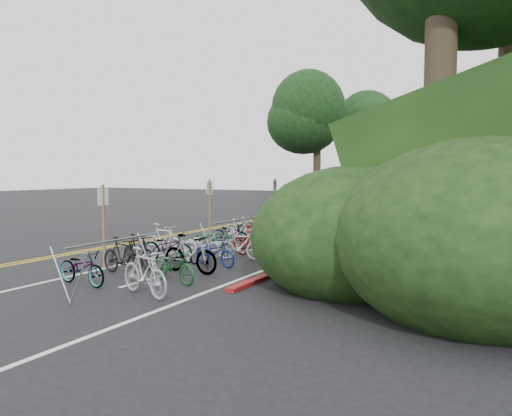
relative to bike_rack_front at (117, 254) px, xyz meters
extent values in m
plane|color=black|center=(-3.32, 3.10, -0.88)|extent=(120.00, 120.00, 0.00)
cube|color=gold|center=(-5.47, 13.10, -0.88)|extent=(0.12, 80.00, 0.01)
cube|color=gold|center=(-5.17, 13.10, -0.88)|extent=(0.12, 80.00, 0.01)
cube|color=silver|center=(-2.32, 13.10, -0.88)|extent=(0.12, 80.00, 0.01)
cube|color=silver|center=(1.88, 13.10, -0.88)|extent=(0.12, 80.00, 0.01)
cube|color=silver|center=(-0.22, 1.10, -0.88)|extent=(0.10, 1.60, 0.01)
cube|color=silver|center=(-0.22, 7.10, -0.88)|extent=(0.10, 1.60, 0.01)
cube|color=silver|center=(-0.22, 13.10, -0.88)|extent=(0.10, 1.60, 0.01)
cube|color=silver|center=(-0.22, 19.10, -0.88)|extent=(0.10, 1.60, 0.01)
cube|color=silver|center=(-0.22, 25.10, -0.88)|extent=(0.10, 1.60, 0.01)
cube|color=silver|center=(-0.22, 31.10, -0.88)|extent=(0.10, 1.60, 0.01)
cube|color=silver|center=(-0.22, 37.10, -0.88)|extent=(0.10, 1.60, 0.01)
cube|color=maroon|center=(2.38, 15.10, -0.83)|extent=(0.25, 28.00, 0.10)
cube|color=#382819|center=(3.08, 25.10, -0.80)|extent=(1.40, 44.00, 0.16)
ellipsoid|color=#284C19|center=(3.88, 6.10, 0.16)|extent=(2.00, 2.80, 1.60)
ellipsoid|color=#284C19|center=(4.68, 11.10, 0.67)|extent=(2.60, 3.64, 2.08)
ellipsoid|color=#284C19|center=(5.88, 17.10, 1.11)|extent=(2.20, 3.08, 1.76)
ellipsoid|color=#284C19|center=(4.48, 23.10, 0.68)|extent=(3.00, 4.20, 2.40)
ellipsoid|color=#284C19|center=(5.18, 29.10, 0.84)|extent=(2.40, 3.36, 1.92)
ellipsoid|color=#284C19|center=(6.48, 33.10, 1.53)|extent=(2.80, 3.92, 2.24)
ellipsoid|color=#284C19|center=(3.68, 9.10, 0.02)|extent=(1.80, 2.52, 1.44)
ellipsoid|color=#284C19|center=(6.68, 21.10, 1.72)|extent=(3.20, 4.48, 2.56)
ellipsoid|color=black|center=(4.68, 3.60, 0.33)|extent=(5.28, 6.16, 3.52)
ellipsoid|color=black|center=(7.68, 2.60, 0.55)|extent=(6.24, 7.28, 4.16)
cylinder|color=#2D2319|center=(6.18, 6.10, 3.66)|extent=(0.86, 0.86, 6.69)
cylinder|color=#2D2319|center=(7.68, 15.10, 5.47)|extent=(0.91, 0.91, 7.72)
cylinder|color=#2D2319|center=(-12.32, 45.10, 2.46)|extent=(0.86, 0.86, 6.69)
ellipsoid|color=black|center=(-12.32, 45.10, 8.55)|extent=(9.15, 9.15, 8.69)
cylinder|color=#2D2319|center=(-9.32, 53.10, 2.20)|extent=(0.83, 0.83, 6.17)
ellipsoid|color=black|center=(-9.32, 53.10, 7.69)|extent=(8.00, 8.00, 7.60)
cylinder|color=gray|center=(0.00, 0.00, 0.32)|extent=(0.05, 2.95, 0.05)
cylinder|color=gray|center=(-0.28, -1.37, -0.28)|extent=(0.61, 0.04, 1.19)
cylinder|color=gray|center=(0.28, -1.37, -0.28)|extent=(0.61, 0.04, 1.19)
cylinder|color=gray|center=(-0.28, 1.37, -0.28)|extent=(0.61, 0.04, 1.19)
cylinder|color=gray|center=(0.28, 1.37, -0.28)|extent=(0.61, 0.04, 1.19)
cylinder|color=gray|center=(-0.32, 6.10, 0.27)|extent=(0.05, 3.00, 0.05)
cylinder|color=gray|center=(-0.60, 4.70, -0.31)|extent=(0.58, 0.04, 1.13)
cylinder|color=gray|center=(-0.04, 4.70, -0.31)|extent=(0.58, 0.04, 1.13)
cylinder|color=gray|center=(-0.60, 7.50, -0.31)|extent=(0.58, 0.04, 1.13)
cylinder|color=gray|center=(-0.04, 7.50, -0.31)|extent=(0.58, 0.04, 1.13)
cylinder|color=gray|center=(-0.32, 11.10, 0.27)|extent=(0.05, 3.00, 0.05)
cylinder|color=gray|center=(-0.60, 9.70, -0.31)|extent=(0.58, 0.04, 1.13)
cylinder|color=gray|center=(-0.04, 9.70, -0.31)|extent=(0.58, 0.04, 1.13)
cylinder|color=gray|center=(-0.60, 12.50, -0.31)|extent=(0.58, 0.04, 1.13)
cylinder|color=gray|center=(-0.04, 12.50, -0.31)|extent=(0.58, 0.04, 1.13)
cylinder|color=gray|center=(-0.32, 16.10, 0.27)|extent=(0.05, 3.00, 0.05)
cylinder|color=gray|center=(-0.60, 14.70, -0.31)|extent=(0.58, 0.04, 1.13)
cylinder|color=gray|center=(-0.04, 14.70, -0.31)|extent=(0.58, 0.04, 1.13)
cylinder|color=gray|center=(-0.60, 17.50, -0.31)|extent=(0.58, 0.04, 1.13)
cylinder|color=gray|center=(-0.04, 17.50, -0.31)|extent=(0.58, 0.04, 1.13)
cylinder|color=gray|center=(-0.32, 21.10, 0.27)|extent=(0.05, 3.00, 0.05)
cylinder|color=gray|center=(-0.60, 19.70, -0.31)|extent=(0.58, 0.04, 1.13)
cylinder|color=gray|center=(-0.04, 19.70, -0.31)|extent=(0.58, 0.04, 1.13)
cylinder|color=gray|center=(-0.60, 22.50, -0.31)|extent=(0.58, 0.04, 1.13)
cylinder|color=gray|center=(-0.04, 22.50, -0.31)|extent=(0.58, 0.04, 1.13)
cylinder|color=gray|center=(-0.32, 26.10, 0.27)|extent=(0.05, 3.00, 0.05)
cylinder|color=gray|center=(-0.60, 24.70, -0.31)|extent=(0.58, 0.04, 1.13)
cylinder|color=gray|center=(-0.04, 24.70, -0.31)|extent=(0.58, 0.04, 1.13)
cylinder|color=gray|center=(-0.60, 27.50, -0.31)|extent=(0.58, 0.04, 1.13)
cylinder|color=gray|center=(-0.04, 27.50, -0.31)|extent=(0.58, 0.04, 1.13)
cylinder|color=brown|center=(-2.37, 1.98, 0.33)|extent=(0.08, 0.08, 2.43)
cube|color=silver|center=(-2.37, 1.98, 1.19)|extent=(0.02, 0.40, 0.50)
cylinder|color=brown|center=(-2.72, 8.10, 0.37)|extent=(0.08, 0.08, 2.50)
cube|color=silver|center=(-2.72, 8.10, 1.27)|extent=(0.02, 0.40, 0.50)
cylinder|color=brown|center=(-2.72, 14.10, 0.37)|extent=(0.08, 0.08, 2.50)
cube|color=silver|center=(-2.72, 14.10, 1.27)|extent=(0.02, 0.40, 0.50)
cylinder|color=brown|center=(-2.72, 20.10, 0.37)|extent=(0.08, 0.08, 2.50)
cube|color=silver|center=(-2.72, 20.10, 1.27)|extent=(0.02, 0.40, 0.50)
cylinder|color=brown|center=(-2.72, 26.10, 0.37)|extent=(0.08, 0.08, 2.50)
cube|color=silver|center=(-2.72, 26.10, 1.27)|extent=(0.02, 0.40, 0.50)
imported|color=beige|center=(-2.09, 4.32, -0.34)|extent=(0.81, 1.88, 1.09)
imported|color=slate|center=(-1.24, 0.10, -0.45)|extent=(0.75, 1.71, 0.87)
imported|color=#9E9EA3|center=(0.86, -0.05, -0.34)|extent=(1.06, 1.87, 1.08)
imported|color=black|center=(-1.24, 1.51, -0.37)|extent=(0.79, 1.76, 1.02)
imported|color=#144C1E|center=(0.57, 1.38, -0.47)|extent=(0.90, 1.68, 0.84)
imported|color=black|center=(-1.50, 2.43, -0.39)|extent=(0.97, 1.71, 0.99)
imported|color=slate|center=(0.25, 2.55, -0.35)|extent=(0.56, 1.79, 1.07)
imported|color=slate|center=(-1.42, 3.70, -0.42)|extent=(0.80, 1.82, 0.93)
imported|color=navy|center=(0.29, 3.77, -0.46)|extent=(0.94, 1.70, 0.85)
imported|color=beige|center=(-0.95, 4.94, -0.46)|extent=(0.79, 1.67, 0.84)
imported|color=#9E9EA3|center=(0.45, 5.01, -0.42)|extent=(0.91, 1.61, 0.93)
imported|color=#144C1E|center=(-1.20, 6.09, -0.41)|extent=(0.64, 1.80, 0.94)
imported|color=maroon|center=(0.49, 5.94, -0.38)|extent=(0.56, 1.71, 1.01)
imported|color=slate|center=(-1.22, 7.23, -0.41)|extent=(1.06, 1.92, 0.96)
imported|color=slate|center=(0.48, 7.16, -0.46)|extent=(0.65, 1.64, 0.85)
imported|color=beige|center=(-1.56, 8.42, -0.42)|extent=(0.78, 1.60, 0.93)
imported|color=slate|center=(0.78, 8.34, -0.44)|extent=(0.85, 1.75, 0.88)
imported|color=black|center=(-1.40, 9.67, -0.39)|extent=(0.75, 1.91, 0.99)
imported|color=#9E9EA3|center=(0.38, 9.44, -0.38)|extent=(0.50, 1.67, 1.00)
camera|label=1|loc=(8.21, -8.61, 1.87)|focal=35.00mm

